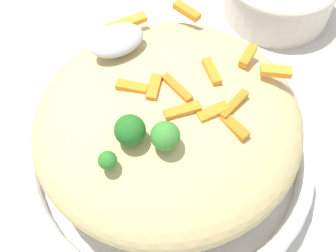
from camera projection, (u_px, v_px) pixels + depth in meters
ground_plane at (168, 165)px, 0.53m from camera, size 2.40×2.40×0.00m
serving_bowl at (168, 154)px, 0.51m from camera, size 0.32×0.32×0.04m
pasta_mound at (168, 123)px, 0.46m from camera, size 0.27×0.27×0.10m
carrot_piece_0 at (154, 87)px, 0.42m from camera, size 0.03×0.03×0.01m
carrot_piece_1 at (213, 73)px, 0.43m from camera, size 0.02×0.03×0.01m
carrot_piece_2 at (249, 57)px, 0.45m from camera, size 0.03×0.02×0.01m
carrot_piece_3 at (187, 11)px, 0.48m from camera, size 0.02×0.03×0.01m
carrot_piece_4 at (235, 127)px, 0.40m from camera, size 0.01×0.03×0.01m
carrot_piece_5 at (127, 23)px, 0.48m from camera, size 0.04×0.01×0.01m
carrot_piece_6 at (276, 71)px, 0.44m from camera, size 0.03×0.03×0.01m
carrot_piece_7 at (180, 92)px, 0.42m from camera, size 0.01×0.04×0.01m
carrot_piece_8 at (132, 87)px, 0.42m from camera, size 0.03×0.03×0.01m
carrot_piece_9 at (179, 112)px, 0.41m from camera, size 0.04×0.02×0.01m
carrot_piece_10 at (213, 112)px, 0.41m from camera, size 0.03×0.01×0.01m
carrot_piece_11 at (234, 104)px, 0.42m from camera, size 0.04×0.02×0.01m
broccoli_floret_0 at (108, 161)px, 0.38m from camera, size 0.02×0.02×0.02m
broccoli_floret_1 at (130, 130)px, 0.38m from camera, size 0.03×0.03×0.03m
broccoli_floret_2 at (165, 136)px, 0.38m from camera, size 0.03×0.03×0.03m
serving_spoon at (101, 6)px, 0.45m from camera, size 0.18×0.13×0.08m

